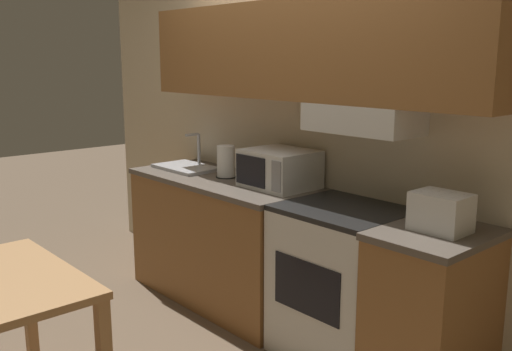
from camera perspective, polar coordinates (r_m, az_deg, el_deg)
name	(u,v)px	position (r m, az deg, el deg)	size (l,w,h in m)	color
ground_plane	(311,311)	(4.11, 5.53, -13.38)	(16.00, 16.00, 0.00)	brown
wall_back	(311,96)	(3.68, 5.51, 7.89)	(5.08, 0.38, 2.55)	beige
lower_counter_main	(223,239)	(4.15, -3.33, -6.34)	(1.51, 0.64, 0.91)	#936033
lower_counter_right_stub	(431,317)	(3.10, 17.12, -13.34)	(0.49, 0.64, 0.91)	#936033
stove_range	(342,283)	(3.41, 8.56, -10.54)	(0.69, 0.61, 0.91)	silver
microwave	(279,169)	(3.72, 2.35, 0.69)	(0.45, 0.38, 0.25)	silver
toaster	(441,212)	(2.92, 18.01, -3.48)	(0.27, 0.20, 0.19)	silver
sink_basin	(187,167)	(4.38, -6.96, 0.89)	(0.51, 0.32, 0.27)	#B7BABF
paper_towel_roll	(226,162)	(4.04, -3.03, 1.39)	(0.15, 0.15, 0.23)	black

